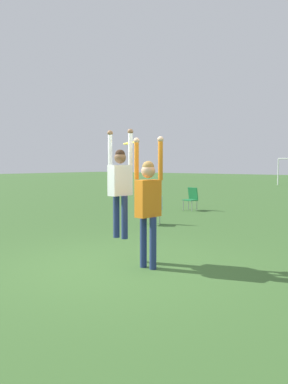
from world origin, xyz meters
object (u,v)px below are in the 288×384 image
at_px(person_jumping, 120,181).
at_px(frisbee, 129,143).
at_px(person_defending, 148,199).
at_px(camping_chair_0, 192,197).
at_px(camping_chair_2, 153,208).

xyz_separation_m(person_jumping, frisbee, (0.12, 0.12, 0.71)).
xyz_separation_m(person_defending, camping_chair_0, (-3.67, 7.62, -0.70)).
bearing_deg(person_defending, camping_chair_2, -137.16).
bearing_deg(person_jumping, frisbee, -39.35).
relative_size(person_jumping, frisbee, 8.86).
relative_size(person_jumping, person_defending, 0.89).
xyz_separation_m(camping_chair_0, camping_chair_2, (0.84, -3.69, -0.02)).
bearing_deg(person_jumping, camping_chair_0, 28.46).
distance_m(person_defending, camping_chair_2, 4.89).
bearing_deg(camping_chair_0, person_defending, 124.93).
bearing_deg(person_jumping, person_defending, -90.00).
height_order(person_jumping, frisbee, person_jumping).
bearing_deg(person_jumping, camping_chair_2, 35.83).
relative_size(camping_chair_0, camping_chair_2, 1.04).
distance_m(person_defending, camping_chair_0, 8.48).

